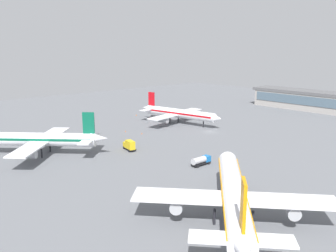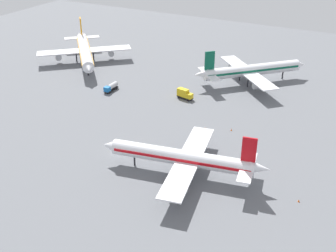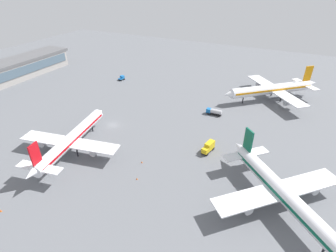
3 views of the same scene
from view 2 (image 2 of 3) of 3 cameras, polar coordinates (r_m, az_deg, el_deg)
name	(u,v)px [view 2 (image 2 of 3)]	position (r m, az deg, el deg)	size (l,w,h in m)	color
ground	(120,151)	(112.75, -6.50, -3.42)	(288.00, 288.00, 0.00)	slate
airplane_at_gate	(183,158)	(100.89, 2.09, -4.30)	(41.13, 33.37, 12.58)	white
airplane_taxiing	(85,51)	(176.45, -11.17, 9.95)	(35.57, 38.50, 14.38)	white
airplane_distant	(251,70)	(155.90, 11.09, 7.39)	(34.70, 34.45, 13.39)	white
fuel_truck	(111,87)	(148.85, -7.69, 5.22)	(2.27, 6.32, 2.50)	black
catering_truck	(185,94)	(141.50, 2.24, 4.36)	(5.87, 3.12, 3.30)	black
safety_cone_near_gate	(299,201)	(98.69, 17.22, -9.60)	(0.44, 0.44, 0.60)	#EA590C
safety_cone_mid_apron	(231,130)	(123.19, 8.54, -0.49)	(0.44, 0.44, 0.60)	#EA590C
safety_cone_far_side	(205,128)	(123.18, 5.04, -0.27)	(0.44, 0.44, 0.60)	#EA590C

